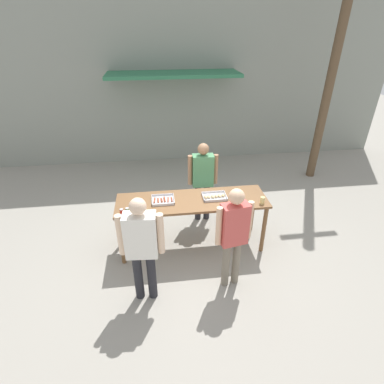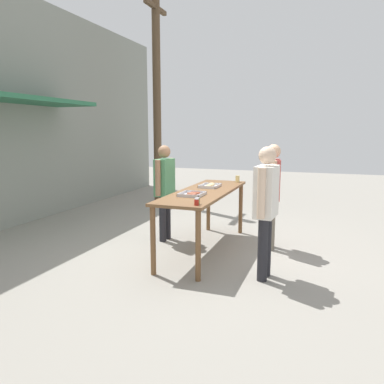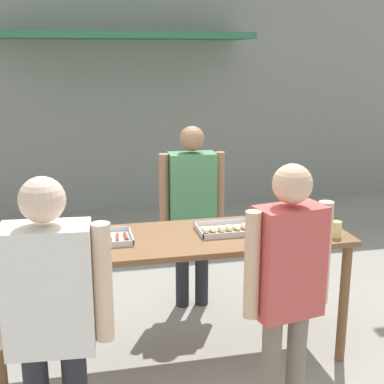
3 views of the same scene
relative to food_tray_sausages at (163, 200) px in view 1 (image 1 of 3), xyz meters
The scene contains 12 objects.
ground_plane 1.07m from the food_tray_sausages, ahead, with size 24.00×24.00×0.00m, color gray.
building_facade_back 4.18m from the food_tray_sausages, 83.11° to the left, with size 12.00×1.11×4.50m.
serving_table 0.49m from the food_tray_sausages, ahead, with size 2.49×0.74×0.95m.
food_tray_sausages is the anchor object (origin of this frame).
food_tray_buns 0.86m from the food_tray_sausages, ahead, with size 0.40×0.29×0.05m.
condiment_jar_mustard 0.70m from the food_tray_sausages, 155.41° to the right, with size 0.06×0.06×0.08m.
condiment_jar_ketchup 0.62m from the food_tray_sausages, 153.76° to the right, with size 0.06×0.06×0.08m.
beer_cup 1.61m from the food_tray_sausages, 10.17° to the right, with size 0.07×0.07×0.12m.
person_server_behind_table 1.11m from the food_tray_sausages, 44.58° to the left, with size 0.57×0.23×1.61m.
person_customer_holding_hotdog 1.14m from the food_tray_sausages, 106.67° to the right, with size 0.60×0.26×1.66m.
person_customer_with_cup 1.36m from the food_tray_sausages, 46.67° to the right, with size 0.53×0.27×1.65m.
utility_pole 4.93m from the food_tray_sausages, 31.18° to the left, with size 1.10×0.20×5.46m.
Camera 1 is at (-0.54, -4.18, 3.51)m, focal length 28.00 mm.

